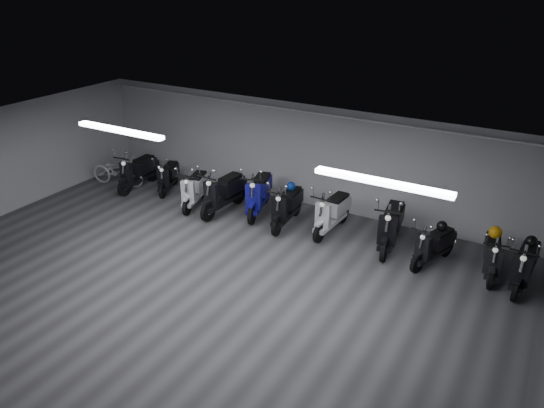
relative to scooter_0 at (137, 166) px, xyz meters
The scene contains 22 objects.
floor 6.25m from the scooter_0, 34.15° to the right, with size 14.00×10.00×0.01m, color #3D3D40.
ceiling 6.56m from the scooter_0, 34.15° to the right, with size 14.00×10.00×0.01m, color gray.
back_wall 5.40m from the scooter_0, 16.48° to the left, with size 14.00×0.01×2.80m, color #ACACAF.
fluor_strip_left 3.86m from the scooter_0, 49.30° to the right, with size 2.40×0.18×0.08m, color white.
fluor_strip_right 8.75m from the scooter_0, 16.98° to the right, with size 2.40×0.18×0.08m, color white.
conduit 5.67m from the scooter_0, 15.60° to the left, with size 0.05×0.05×13.60m, color white.
scooter_0 is the anchor object (origin of this frame).
scooter_1 0.95m from the scooter_0, 17.93° to the left, with size 0.54×1.63×1.21m, color black, non-canonical shape.
scooter_2 2.22m from the scooter_0, ahead, with size 0.60×1.79×1.33m, color silver, non-canonical shape.
scooter_3 3.12m from the scooter_0, ahead, with size 0.67×2.00×1.49m, color black, non-canonical shape.
scooter_4 3.98m from the scooter_0, ahead, with size 0.67×2.01×1.49m, color navy, non-canonical shape.
scooter_5 4.96m from the scooter_0, ahead, with size 0.62×1.85×1.38m, color black, non-canonical shape.
scooter_6 6.11m from the scooter_0, ahead, with size 0.62×1.87×1.39m, color silver, non-canonical shape.
scooter_7 7.60m from the scooter_0, ahead, with size 0.67×2.01×1.50m, color black, non-canonical shape.
scooter_8 8.66m from the scooter_0, ahead, with size 0.54×1.63×1.22m, color black, non-canonical shape.
scooter_9 9.84m from the scooter_0, ahead, with size 0.55×1.65×1.23m, color black, non-canonical shape.
bicycle 0.73m from the scooter_0, 169.23° to the right, with size 0.60×1.71×1.10m, color white.
scooter_10 10.48m from the scooter_0, ahead, with size 0.60×1.79×1.34m, color black, non-canonical shape.
helmet_0 10.51m from the scooter_0, ahead, with size 0.24×0.24×0.24m, color black.
helmet_1 9.81m from the scooter_0, ahead, with size 0.28×0.28×0.28m, color orange.
helmet_2 4.95m from the scooter_0, ahead, with size 0.24×0.24×0.24m, color navy.
helmet_3 8.74m from the scooter_0, ahead, with size 0.24×0.24×0.24m, color black.
Camera 1 is at (5.43, -6.88, 6.03)m, focal length 34.25 mm.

